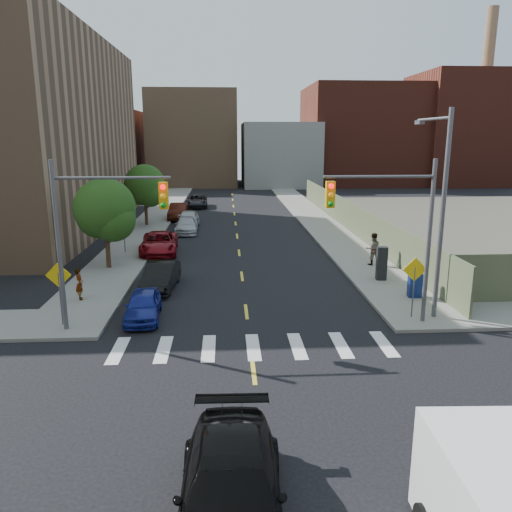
{
  "coord_description": "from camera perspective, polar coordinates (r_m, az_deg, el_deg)",
  "views": [
    {
      "loc": [
        -0.87,
        -13.71,
        7.85
      ],
      "look_at": [
        0.61,
        10.64,
        2.0
      ],
      "focal_mm": 35.0,
      "sensor_mm": 36.0,
      "label": 1
    }
  ],
  "objects": [
    {
      "name": "bg_bldg_midwest",
      "position": [
        85.87,
        -7.08,
        13.14
      ],
      "size": [
        14.0,
        16.0,
        15.0
      ],
      "primitive_type": "cube",
      "color": "#8C6B4C",
      "rests_on": "ground"
    },
    {
      "name": "fence_north",
      "position": [
        43.51,
        10.53,
        4.53
      ],
      "size": [
        0.12,
        44.0,
        2.5
      ],
      "primitive_type": "cube",
      "color": "#545C41",
      "rests_on": "ground"
    },
    {
      "name": "signal_nw",
      "position": [
        20.64,
        -17.82,
        3.57
      ],
      "size": [
        4.59,
        0.3,
        7.0
      ],
      "color": "#59595E",
      "rests_on": "ground"
    },
    {
      "name": "bg_bldg_fareast",
      "position": [
        92.3,
        22.05,
        13.24
      ],
      "size": [
        14.0,
        16.0,
        18.0
      ],
      "primitive_type": "cube",
      "color": "#592319",
      "rests_on": "ground"
    },
    {
      "name": "signal_ne",
      "position": [
        21.13,
        15.53,
        3.95
      ],
      "size": [
        4.59,
        0.3,
        7.0
      ],
      "color": "#59595E",
      "rests_on": "ground"
    },
    {
      "name": "parked_car_grey",
      "position": [
        57.53,
        -6.8,
        6.26
      ],
      "size": [
        2.59,
        5.24,
        1.43
      ],
      "primitive_type": "imported",
      "rotation": [
        0.0,
        0.0,
        0.04
      ],
      "color": "black",
      "rests_on": "ground"
    },
    {
      "name": "smokestack",
      "position": [
        94.25,
        24.61,
        16.05
      ],
      "size": [
        1.8,
        1.8,
        28.0
      ],
      "primitive_type": "cylinder",
      "color": "#8C6B4C",
      "rests_on": "ground"
    },
    {
      "name": "sidewalk_nw",
      "position": [
        56.18,
        -10.52,
        5.3
      ],
      "size": [
        3.5,
        73.0,
        0.15
      ],
      "primitive_type": "cube",
      "color": "gray",
      "rests_on": "ground"
    },
    {
      "name": "pedestrian_west",
      "position": [
        25.56,
        -19.52,
        -3.04
      ],
      "size": [
        0.55,
        0.66,
        1.54
      ],
      "primitive_type": "imported",
      "rotation": [
        0.0,
        0.0,
        1.95
      ],
      "color": "gray",
      "rests_on": "sidewalk_nw"
    },
    {
      "name": "parked_car_red",
      "position": [
        34.92,
        -11.02,
        1.46
      ],
      "size": [
        2.76,
        5.4,
        1.46
      ],
      "primitive_type": "imported",
      "rotation": [
        0.0,
        0.0,
        0.07
      ],
      "color": "maroon",
      "rests_on": "ground"
    },
    {
      "name": "parked_car_silver",
      "position": [
        42.14,
        -7.97,
        3.5
      ],
      "size": [
        1.95,
        4.49,
        1.29
      ],
      "primitive_type": "imported",
      "rotation": [
        0.0,
        0.0,
        0.03
      ],
      "color": "#AAACB2",
      "rests_on": "ground"
    },
    {
      "name": "warn_sign_ne",
      "position": [
        22.54,
        17.65,
        -2.22
      ],
      "size": [
        1.06,
        0.06,
        2.83
      ],
      "color": "#59595E",
      "rests_on": "ground"
    },
    {
      "name": "tree_west_near",
      "position": [
        30.91,
        -16.84,
        4.77
      ],
      "size": [
        3.66,
        3.64,
        5.52
      ],
      "color": "#332114",
      "rests_on": "ground"
    },
    {
      "name": "tree_west_far",
      "position": [
        45.53,
        -12.58,
        7.65
      ],
      "size": [
        3.66,
        3.64,
        5.52
      ],
      "color": "#332114",
      "rests_on": "ground"
    },
    {
      "name": "parked_car_maroon",
      "position": [
        49.29,
        -8.86,
        5.06
      ],
      "size": [
        1.72,
        4.72,
        1.55
      ],
      "primitive_type": "imported",
      "rotation": [
        0.0,
        0.0,
        -0.02
      ],
      "color": "#3E150C",
      "rests_on": "ground"
    },
    {
      "name": "bg_bldg_west",
      "position": [
        86.36,
        -18.01,
        11.61
      ],
      "size": [
        14.0,
        18.0,
        12.0
      ],
      "primitive_type": "cube",
      "color": "#592319",
      "rests_on": "ground"
    },
    {
      "name": "payphone",
      "position": [
        28.26,
        14.17,
        -0.81
      ],
      "size": [
        0.6,
        0.51,
        1.85
      ],
      "primitive_type": "cube",
      "rotation": [
        0.0,
        0.0,
        -0.11
      ],
      "color": "black",
      "rests_on": "sidewalk_ne"
    },
    {
      "name": "ground",
      "position": [
        15.82,
        0.13,
        -16.25
      ],
      "size": [
        160.0,
        160.0,
        0.0
      ],
      "primitive_type": "plane",
      "color": "black",
      "rests_on": "ground"
    },
    {
      "name": "sidewalk_ne",
      "position": [
        56.42,
        5.38,
        5.5
      ],
      "size": [
        3.5,
        73.0,
        0.15
      ],
      "primitive_type": "cube",
      "color": "gray",
      "rests_on": "ground"
    },
    {
      "name": "warn_sign_midwest",
      "position": [
        34.91,
        -14.9,
        3.37
      ],
      "size": [
        1.06,
        0.06,
        2.83
      ],
      "color": "#59595E",
      "rests_on": "ground"
    },
    {
      "name": "parked_car_blue",
      "position": [
        22.57,
        -12.8,
        -5.52
      ],
      "size": [
        1.7,
        3.76,
        1.25
      ],
      "primitive_type": "imported",
      "rotation": [
        0.0,
        0.0,
        0.06
      ],
      "color": "navy",
      "rests_on": "ground"
    },
    {
      "name": "bg_bldg_east",
      "position": [
        88.71,
        11.79,
        13.3
      ],
      "size": [
        18.0,
        18.0,
        16.0
      ],
      "primitive_type": "cube",
      "color": "#592319",
      "rests_on": "ground"
    },
    {
      "name": "parked_car_black",
      "position": [
        26.75,
        -10.82,
        -2.28
      ],
      "size": [
        1.79,
        4.32,
        1.39
      ],
      "primitive_type": "imported",
      "rotation": [
        0.0,
        0.0,
        -0.08
      ],
      "color": "black",
      "rests_on": "ground"
    },
    {
      "name": "mailbox",
      "position": [
        25.71,
        17.72,
        -2.88
      ],
      "size": [
        0.65,
        0.52,
        1.52
      ],
      "rotation": [
        0.0,
        0.0,
        -0.07
      ],
      "color": "navy",
      "rests_on": "sidewalk_ne"
    },
    {
      "name": "black_sedan",
      "position": [
        11.27,
        -2.9,
        -25.31
      ],
      "size": [
        2.35,
        5.48,
        1.57
      ],
      "primitive_type": "imported",
      "rotation": [
        0.0,
        0.0,
        -0.03
      ],
      "color": "black",
      "rests_on": "ground"
    },
    {
      "name": "streetlight_ne",
      "position": [
        22.67,
        20.25,
        6.0
      ],
      "size": [
        0.25,
        3.7,
        9.0
      ],
      "color": "#59595E",
      "rests_on": "ground"
    },
    {
      "name": "warn_sign_nw",
      "position": [
        22.16,
        -21.59,
        -2.81
      ],
      "size": [
        1.06,
        0.06,
        2.83
      ],
      "color": "#59595E",
      "rests_on": "ground"
    },
    {
      "name": "parked_car_white",
      "position": [
        44.6,
        -7.73,
        4.22
      ],
      "size": [
        1.84,
        4.51,
        1.53
      ],
      "primitive_type": "imported",
      "rotation": [
        0.0,
        0.0,
        -0.01
      ],
      "color": "#B8B8B8",
      "rests_on": "ground"
    },
    {
      "name": "pedestrian_east",
      "position": [
        31.41,
        13.21,
        0.79
      ],
      "size": [
        0.98,
        0.78,
        1.98
      ],
      "primitive_type": "imported",
      "rotation": [
        0.0,
        0.0,
        3.12
      ],
      "color": "gray",
      "rests_on": "sidewalk_ne"
    },
    {
      "name": "bg_bldg_center",
      "position": [
        84.23,
        2.63,
        11.52
      ],
      "size": [
        12.0,
        16.0,
        10.0
      ],
      "primitive_type": "cube",
      "color": "gray",
      "rests_on": "ground"
    }
  ]
}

